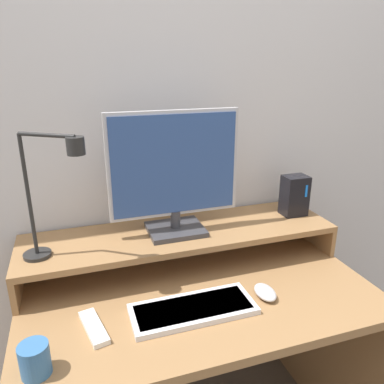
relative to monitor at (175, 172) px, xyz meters
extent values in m
cube|color=silver|center=(0.02, 0.19, 0.18)|extent=(6.00, 0.05, 2.50)
cube|color=olive|center=(0.02, -0.19, -0.37)|extent=(1.14, 0.67, 0.03)
cube|color=olive|center=(0.58, -0.19, -0.72)|extent=(0.03, 0.67, 0.69)
cube|color=olive|center=(-0.54, 0.00, -0.30)|extent=(0.02, 0.30, 0.10)
cube|color=olive|center=(0.58, 0.00, -0.30)|extent=(0.02, 0.30, 0.10)
cube|color=olive|center=(0.02, 0.00, -0.24)|extent=(1.14, 0.30, 0.02)
cube|color=#38383D|center=(0.00, 0.00, -0.22)|extent=(0.20, 0.17, 0.02)
cylinder|color=#38383D|center=(0.00, 0.00, -0.17)|extent=(0.04, 0.04, 0.06)
cube|color=#B7B7BC|center=(0.00, 0.00, 0.03)|extent=(0.46, 0.02, 0.37)
cube|color=#2D4C8C|center=(0.00, -0.01, 0.03)|extent=(0.44, 0.01, 0.34)
cylinder|color=black|center=(-0.47, -0.04, -0.22)|extent=(0.09, 0.09, 0.01)
cylinder|color=black|center=(-0.47, -0.04, -0.02)|extent=(0.01, 0.01, 0.38)
cylinder|color=black|center=(-0.39, -0.09, 0.17)|extent=(0.16, 0.11, 0.01)
cylinder|color=black|center=(-0.32, -0.14, 0.14)|extent=(0.05, 0.05, 0.05)
cube|color=black|center=(0.50, 0.01, -0.14)|extent=(0.10, 0.07, 0.16)
cube|color=#1972F2|center=(0.52, -0.03, -0.12)|extent=(0.01, 0.00, 0.05)
cube|color=silver|center=(-0.03, -0.30, -0.34)|extent=(0.38, 0.15, 0.02)
cube|color=#AFAFB3|center=(-0.03, -0.30, -0.34)|extent=(0.35, 0.12, 0.01)
ellipsoid|color=silver|center=(0.21, -0.30, -0.33)|extent=(0.06, 0.10, 0.03)
cube|color=white|center=(-0.32, -0.29, -0.34)|extent=(0.08, 0.16, 0.02)
cylinder|color=#33669E|center=(-0.47, -0.41, -0.31)|extent=(0.07, 0.07, 0.08)
camera|label=1|loc=(-0.33, -1.20, 0.36)|focal=35.00mm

